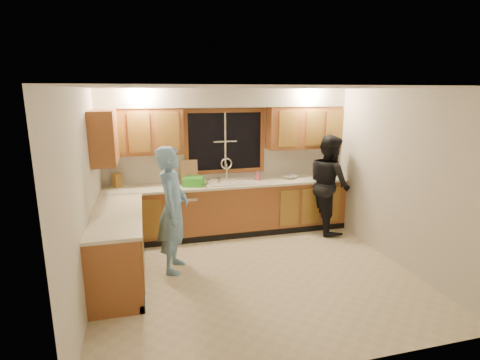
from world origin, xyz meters
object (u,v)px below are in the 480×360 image
(woman, at_px, (329,184))
(bowl, at_px, (290,177))
(dishwasher, at_px, (181,215))
(knife_block, at_px, (117,180))
(man, at_px, (173,210))
(stove, at_px, (116,266))
(sink, at_px, (229,186))
(soap_bottle, at_px, (257,175))
(dish_crate, at_px, (193,181))

(woman, bearing_deg, bowl, 59.07)
(dishwasher, height_order, knife_block, knife_block)
(man, distance_m, knife_block, 1.56)
(stove, bearing_deg, sink, 45.39)
(bowl, bearing_deg, knife_block, 177.20)
(stove, xyz_separation_m, bowl, (2.94, 1.85, 0.50))
(stove, bearing_deg, bowl, 32.18)
(sink, xyz_separation_m, stove, (-1.80, -1.82, -0.41))
(man, bearing_deg, woman, -58.09)
(dishwasher, bearing_deg, knife_block, 169.36)
(knife_block, height_order, soap_bottle, knife_block)
(sink, relative_size, soap_bottle, 5.05)
(man, height_order, woman, man)
(woman, bearing_deg, man, 106.03)
(stove, bearing_deg, soap_bottle, 39.26)
(dishwasher, bearing_deg, man, -100.37)
(sink, xyz_separation_m, dishwasher, (-0.85, -0.01, -0.45))
(sink, distance_m, dishwasher, 0.96)
(stove, height_order, soap_bottle, soap_bottle)
(sink, bearing_deg, stove, -134.61)
(sink, height_order, man, man)
(dishwasher, xyz_separation_m, dish_crate, (0.23, -0.04, 0.58))
(stove, relative_size, soap_bottle, 5.28)
(knife_block, relative_size, soap_bottle, 1.35)
(man, bearing_deg, dishwasher, 4.77)
(stove, xyz_separation_m, dish_crate, (1.18, 1.77, 0.54))
(sink, relative_size, bowl, 3.57)
(dishwasher, distance_m, man, 1.26)
(knife_block, xyz_separation_m, dish_crate, (1.22, -0.23, -0.04))
(woman, distance_m, soap_bottle, 1.27)
(stove, bearing_deg, knife_block, 91.28)
(knife_block, height_order, bowl, knife_block)
(woman, height_order, bowl, woman)
(man, xyz_separation_m, soap_bottle, (1.60, 1.26, 0.13))
(sink, height_order, stove, sink)
(soap_bottle, height_order, bowl, soap_bottle)
(stove, relative_size, man, 0.51)
(man, height_order, dish_crate, man)
(dishwasher, distance_m, woman, 2.65)
(soap_bottle, bearing_deg, sink, -170.66)
(sink, distance_m, woman, 1.77)
(man, xyz_separation_m, dish_crate, (0.44, 1.11, 0.11))
(man, bearing_deg, knife_block, 45.49)
(knife_block, bearing_deg, dishwasher, -45.28)
(woman, height_order, knife_block, woman)
(dishwasher, xyz_separation_m, woman, (2.59, -0.31, 0.46))
(sink, height_order, dish_crate, sink)
(sink, distance_m, dish_crate, 0.64)
(knife_block, relative_size, bowl, 0.95)
(dishwasher, distance_m, knife_block, 1.19)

